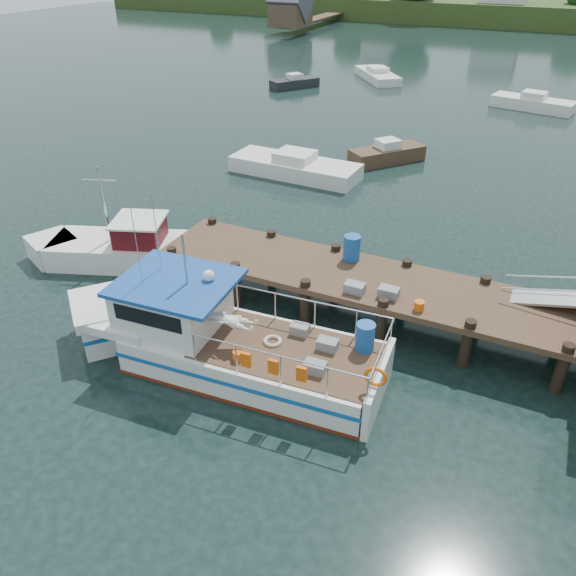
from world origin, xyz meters
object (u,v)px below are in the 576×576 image
at_px(dock, 559,295).
at_px(moored_b, 533,103).
at_px(lobster_boat, 214,338).
at_px(work_boat, 122,248).
at_px(moored_rowboat, 387,153).
at_px(moored_d, 377,75).
at_px(moored_e, 295,83).
at_px(moored_a, 295,166).

distance_m(dock, moored_b, 30.20).
xyz_separation_m(lobster_boat, work_boat, (-6.35, 3.65, -0.27)).
relative_size(dock, moored_rowboat, 3.94).
xyz_separation_m(moored_b, moored_d, (-13.17, 4.77, -0.06)).
relative_size(moored_d, moored_e, 1.52).
relative_size(moored_a, moored_e, 1.66).
relative_size(dock, work_boat, 2.34).
bearing_deg(moored_d, moored_e, -138.95).
height_order(moored_rowboat, moored_a, moored_a).
distance_m(lobster_boat, moored_a, 15.49).
bearing_deg(dock, lobster_boat, -153.61).
bearing_deg(dock, moored_d, 114.90).
xyz_separation_m(lobster_boat, moored_e, (-12.81, 33.10, -0.46)).
relative_size(lobster_boat, moored_rowboat, 2.41).
bearing_deg(moored_b, moored_rowboat, -135.88).
distance_m(lobster_boat, work_boat, 7.33).
distance_m(lobster_boat, moored_rowboat, 18.95).
distance_m(moored_rowboat, moored_b, 16.52).
xyz_separation_m(lobster_boat, moored_a, (-4.34, 14.87, -0.41)).
bearing_deg(moored_rowboat, moored_a, -153.88).
bearing_deg(moored_d, moored_b, -27.47).
distance_m(work_boat, moored_e, 30.15).
bearing_deg(moored_b, moored_e, 159.72).
xyz_separation_m(lobster_boat, moored_d, (-7.60, 39.02, -0.48)).
height_order(moored_rowboat, moored_d, moored_rowboat).
bearing_deg(work_boat, moored_e, 81.83).
xyz_separation_m(dock, moored_d, (-16.15, 34.78, -1.85)).
bearing_deg(moored_rowboat, moored_b, 46.51).
relative_size(dock, moored_d, 2.65).
relative_size(lobster_boat, moored_d, 1.62).
bearing_deg(moored_rowboat, moored_d, 87.70).
bearing_deg(moored_rowboat, moored_e, 109.26).
height_order(lobster_boat, moored_e, lobster_boat).
bearing_deg(moored_a, work_boat, -77.94).
relative_size(moored_rowboat, moored_a, 0.61).
xyz_separation_m(dock, moored_b, (-2.97, 30.00, -1.78)).
bearing_deg(moored_e, lobster_boat, -44.34).
height_order(moored_d, moored_e, moored_e).
height_order(work_boat, moored_e, work_boat).
relative_size(moored_b, moored_e, 1.42).
relative_size(work_boat, moored_rowboat, 1.68).
bearing_deg(lobster_boat, moored_a, 102.28).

